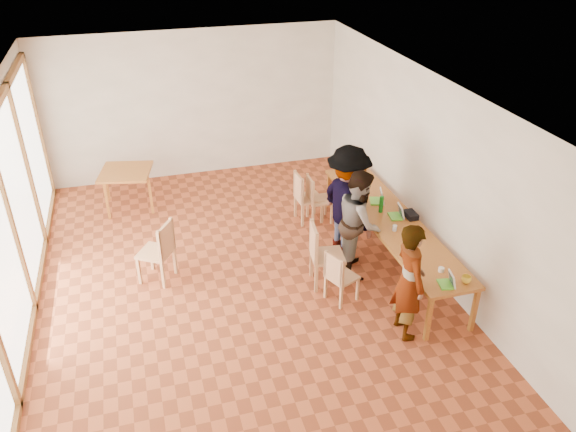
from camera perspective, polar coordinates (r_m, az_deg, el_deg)
name	(u,v)px	position (r m, az deg, el deg)	size (l,w,h in m)	color
ground	(236,277)	(8.86, -5.30, -6.15)	(8.00, 8.00, 0.00)	#AF512A
wall_back	(193,105)	(11.75, -9.59, 11.06)	(6.00, 0.10, 3.00)	silver
wall_front	(323,401)	(4.95, 3.56, -18.21)	(6.00, 0.10, 3.00)	silver
wall_right	(420,167)	(9.03, 13.29, 4.86)	(0.10, 8.00, 3.00)	silver
window_wall	(8,220)	(8.18, -26.56, -0.35)	(0.10, 8.00, 3.00)	white
ceiling	(225,87)	(7.52, -6.38, 12.88)	(6.00, 8.00, 0.04)	white
communal_table	(391,221)	(9.03, 10.44, -0.51)	(0.80, 4.00, 0.75)	#AD7326
side_table	(126,175)	(10.90, -16.15, 4.06)	(0.90, 0.90, 0.75)	#AD7326
chair_near	(338,273)	(8.07, 5.10, -5.75)	(0.50, 0.50, 0.44)	tan
chair_mid	(321,249)	(8.35, 3.33, -3.35)	(0.54, 0.54, 0.55)	tan
chair_far	(304,193)	(10.03, 1.60, 2.40)	(0.46, 0.46, 0.50)	tan
chair_empty	(315,195)	(10.04, 2.75, 2.18)	(0.42, 0.42, 0.47)	tan
chair_spare	(161,246)	(8.64, -12.80, -2.98)	(0.64, 0.64, 0.53)	tan
person_near	(409,281)	(7.48, 12.21, -6.48)	(0.61, 0.40, 1.68)	gray
person_mid	(359,222)	(8.63, 7.25, -0.61)	(0.83, 0.65, 1.71)	gray
person_far	(347,202)	(8.95, 6.05, 1.38)	(1.23, 0.71, 1.90)	gray
laptop_near	(448,282)	(7.65, 15.99, -6.43)	(0.24, 0.26, 0.19)	#63D535
laptop_mid	(398,214)	(9.04, 11.11, 0.23)	(0.25, 0.28, 0.21)	#63D535
laptop_far	(379,199)	(9.44, 9.22, 1.76)	(0.30, 0.32, 0.23)	#63D535
yellow_mug	(466,279)	(7.77, 17.66, -6.15)	(0.13, 0.13, 0.10)	yellow
green_bottle	(381,204)	(9.10, 9.45, 1.18)	(0.07, 0.07, 0.28)	#15761B
clear_glass	(395,228)	(8.67, 10.79, -1.20)	(0.07, 0.07, 0.09)	silver
condiment_cup	(441,270)	(7.90, 15.31, -5.28)	(0.08, 0.08, 0.06)	white
pink_phone	(362,208)	(9.21, 7.51, 0.78)	(0.05, 0.10, 0.01)	#CB3D76
black_pouch	(411,215)	(9.08, 12.37, 0.11)	(0.16, 0.26, 0.09)	black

